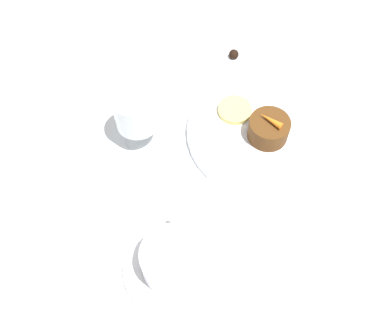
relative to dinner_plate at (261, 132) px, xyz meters
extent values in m
plane|color=white|center=(-0.03, 0.06, -0.01)|extent=(3.00, 3.00, 0.00)
cylinder|color=white|center=(0.00, 0.00, 0.00)|extent=(0.28, 0.28, 0.01)
torus|color=#999EA8|center=(0.00, 0.00, 0.00)|extent=(0.26, 0.26, 0.00)
cylinder|color=white|center=(-0.26, 0.15, 0.00)|extent=(0.15, 0.15, 0.01)
torus|color=#999EA8|center=(-0.26, 0.15, 0.00)|extent=(0.14, 0.14, 0.00)
cylinder|color=white|center=(-0.26, 0.15, 0.03)|extent=(0.10, 0.10, 0.06)
cylinder|color=#9E7A4C|center=(-0.26, 0.15, 0.04)|extent=(0.08, 0.08, 0.05)
torus|color=white|center=(-0.21, 0.15, 0.04)|extent=(0.04, 0.01, 0.03)
cube|color=silver|center=(-0.22, 0.12, 0.00)|extent=(0.02, 0.09, 0.00)
ellipsoid|color=silver|center=(-0.22, 0.18, 0.00)|extent=(0.02, 0.02, 0.00)
cylinder|color=silver|center=(-0.02, 0.22, -0.01)|extent=(0.06, 0.06, 0.01)
cylinder|color=silver|center=(-0.02, 0.22, 0.02)|extent=(0.01, 0.01, 0.04)
cylinder|color=silver|center=(-0.02, 0.22, 0.08)|extent=(0.08, 0.08, 0.07)
cylinder|color=#470A14|center=(-0.02, 0.22, 0.06)|extent=(0.07, 0.07, 0.04)
cube|color=silver|center=(0.20, -0.05, -0.01)|extent=(0.03, 0.13, 0.01)
cube|color=silver|center=(0.19, 0.04, -0.01)|extent=(0.03, 0.05, 0.01)
cylinder|color=#563314|center=(-0.01, -0.01, 0.03)|extent=(0.07, 0.07, 0.04)
cone|color=orange|center=(-0.01, -0.01, 0.05)|extent=(0.04, 0.04, 0.01)
cylinder|color=#EFE075|center=(0.04, 0.05, 0.01)|extent=(0.06, 0.06, 0.01)
sphere|color=black|center=(0.19, 0.05, 0.00)|extent=(0.02, 0.02, 0.02)
camera|label=1|loc=(-0.48, 0.11, 0.69)|focal=42.00mm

